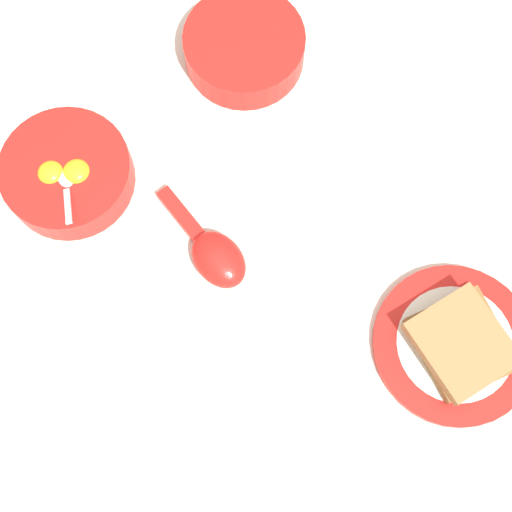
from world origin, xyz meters
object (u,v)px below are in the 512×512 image
(toast_plate, at_px, (454,344))
(soup_spoon, at_px, (214,254))
(egg_bowl, at_px, (67,173))
(congee_bowl, at_px, (244,47))
(toast_sandwich, at_px, (462,344))

(toast_plate, relative_size, soup_spoon, 1.21)
(egg_bowl, bearing_deg, congee_bowl, 95.54)
(toast_plate, distance_m, congee_bowl, 0.44)
(egg_bowl, relative_size, soup_spoon, 1.03)
(egg_bowl, distance_m, toast_plate, 0.49)
(toast_plate, bearing_deg, toast_sandwich, 10.51)
(toast_plate, bearing_deg, congee_bowl, 179.07)
(toast_sandwich, bearing_deg, egg_bowl, -147.99)
(soup_spoon, bearing_deg, toast_plate, 35.50)
(soup_spoon, bearing_deg, egg_bowl, -152.71)
(egg_bowl, bearing_deg, toast_sandwich, 32.01)
(toast_plate, distance_m, soup_spoon, 0.29)
(toast_plate, xyz_separation_m, soup_spoon, (-0.24, -0.17, 0.01))
(egg_bowl, bearing_deg, soup_spoon, 27.29)
(egg_bowl, xyz_separation_m, toast_sandwich, (0.42, 0.26, 0.00))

